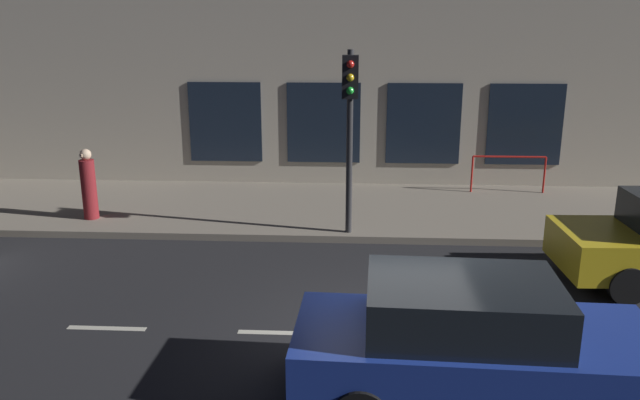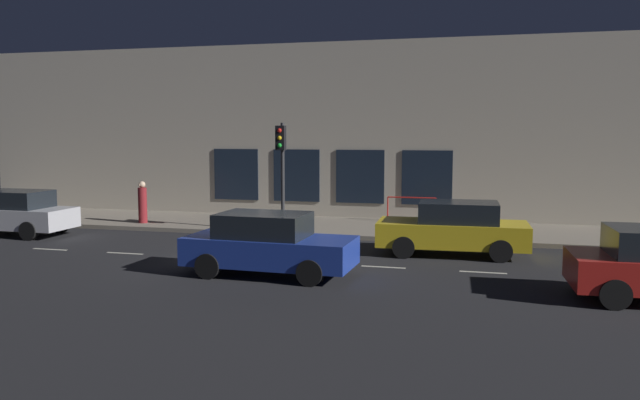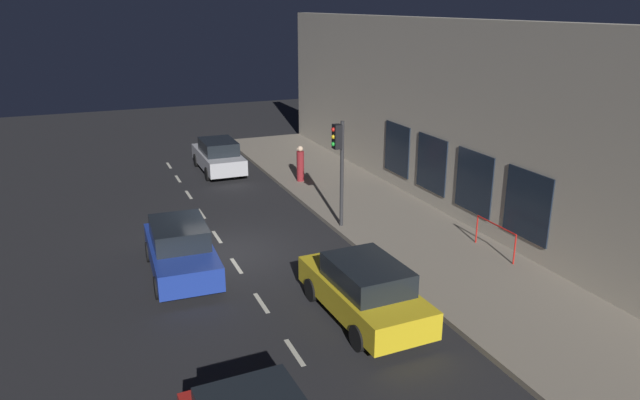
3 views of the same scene
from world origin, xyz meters
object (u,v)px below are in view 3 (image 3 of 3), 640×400
parked_car_2 (218,156)px  pedestrian_0 (300,165)px  traffic_light (339,154)px  parked_car_1 (364,290)px  parked_car_0 (181,249)px

parked_car_2 → pedestrian_0: bearing=-49.1°
traffic_light → pedestrian_0: (0.78, 5.85, -1.91)m
traffic_light → pedestrian_0: 6.21m
parked_car_1 → parked_car_2: 15.22m
parked_car_1 → parked_car_2: (-0.17, 15.22, -0.00)m
traffic_light → parked_car_2: traffic_light is taller
pedestrian_0 → parked_car_1: bearing=-169.3°
traffic_light → pedestrian_0: bearing=82.4°
traffic_light → parked_car_1: size_ratio=0.86×
parked_car_1 → parked_car_2: size_ratio=1.00×
parked_car_2 → pedestrian_0: 4.49m
pedestrian_0 → parked_car_0: bearing=161.9°
parked_car_1 → parked_car_0: bearing=129.1°
parked_car_0 → parked_car_2: size_ratio=0.98×
pedestrian_0 → traffic_light: bearing=-163.8°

